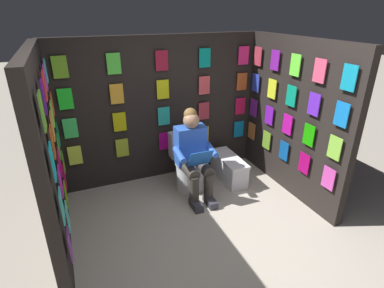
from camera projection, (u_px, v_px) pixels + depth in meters
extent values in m
plane|color=#B2A899|center=(226.00, 262.00, 3.09)|extent=(30.00, 30.00, 0.00)
cube|color=black|center=(162.00, 110.00, 4.37)|extent=(2.95, 0.10, 2.03)
cube|color=#DAE744|center=(75.00, 155.00, 4.05)|extent=(0.17, 0.01, 0.26)
cube|color=#9CB327|center=(122.00, 148.00, 4.27)|extent=(0.17, 0.01, 0.26)
cube|color=#B90B89|center=(165.00, 141.00, 4.49)|extent=(0.17, 0.01, 0.26)
cube|color=gold|center=(203.00, 135.00, 4.71)|extent=(0.17, 0.01, 0.26)
cube|color=#0C71AE|center=(239.00, 129.00, 4.92)|extent=(0.17, 0.01, 0.26)
cube|color=#37CD58|center=(70.00, 128.00, 3.89)|extent=(0.17, 0.01, 0.26)
cube|color=#C3B80A|center=(120.00, 122.00, 4.11)|extent=(0.17, 0.01, 0.26)
cube|color=#23AEA2|center=(164.00, 116.00, 4.33)|extent=(0.17, 0.01, 0.26)
cube|color=#A42C39|center=(204.00, 111.00, 4.55)|extent=(0.17, 0.01, 0.26)
cube|color=#BD1241|center=(240.00, 106.00, 4.77)|extent=(0.17, 0.01, 0.26)
cube|color=#19DA27|center=(65.00, 99.00, 3.74)|extent=(0.17, 0.01, 0.26)
cube|color=gold|center=(117.00, 94.00, 3.96)|extent=(0.17, 0.01, 0.26)
cube|color=#D5D711|center=(163.00, 89.00, 4.18)|extent=(0.17, 0.01, 0.26)
cube|color=#DC474D|center=(204.00, 85.00, 4.40)|extent=(0.17, 0.01, 0.26)
cube|color=#AD471D|center=(242.00, 82.00, 4.61)|extent=(0.17, 0.01, 0.26)
cube|color=#65A01E|center=(60.00, 67.00, 3.58)|extent=(0.17, 0.01, 0.26)
cube|color=#48D239|center=(114.00, 64.00, 3.80)|extent=(0.17, 0.01, 0.26)
cube|color=maroon|center=(162.00, 61.00, 4.02)|extent=(0.17, 0.01, 0.26)
cube|color=#089186|center=(205.00, 58.00, 4.24)|extent=(0.17, 0.01, 0.26)
cube|color=#DF2474|center=(244.00, 55.00, 4.46)|extent=(0.17, 0.01, 0.26)
cube|color=black|center=(293.00, 118.00, 4.02)|extent=(0.10, 1.96, 2.03)
cube|color=#BC652D|center=(252.00, 131.00, 4.85)|extent=(0.01, 0.17, 0.26)
cube|color=olive|center=(267.00, 140.00, 4.52)|extent=(0.01, 0.17, 0.26)
cube|color=#0D4995|center=(284.00, 151.00, 4.18)|extent=(0.01, 0.17, 0.26)
cube|color=#9D095A|center=(304.00, 163.00, 3.84)|extent=(0.01, 0.17, 0.26)
cube|color=#C73FA1|center=(328.00, 178.00, 3.51)|extent=(0.01, 0.17, 0.26)
cube|color=#62208C|center=(254.00, 108.00, 4.70)|extent=(0.01, 0.17, 0.26)
cube|color=purple|center=(269.00, 115.00, 4.36)|extent=(0.01, 0.17, 0.26)
cube|color=#B61292|center=(287.00, 124.00, 4.02)|extent=(0.01, 0.17, 0.26)
cube|color=#189E08|center=(309.00, 135.00, 3.69)|extent=(0.01, 0.17, 0.26)
cube|color=#80C33D|center=(335.00, 148.00, 3.35)|extent=(0.01, 0.17, 0.26)
cube|color=#263BB5|center=(256.00, 83.00, 4.54)|extent=(0.01, 0.17, 0.26)
cube|color=yellow|center=(272.00, 89.00, 4.20)|extent=(0.01, 0.17, 0.26)
cube|color=#0D9170|center=(291.00, 96.00, 3.87)|extent=(0.01, 0.17, 0.26)
cube|color=#5F25C9|center=(314.00, 104.00, 3.53)|extent=(0.01, 0.17, 0.26)
cube|color=blue|center=(342.00, 115.00, 3.19)|extent=(0.01, 0.17, 0.26)
cube|color=#AA3245|center=(258.00, 56.00, 4.39)|extent=(0.01, 0.17, 0.26)
cube|color=#7A1C9C|center=(275.00, 60.00, 4.05)|extent=(0.01, 0.17, 0.26)
cube|color=#63E939|center=(295.00, 65.00, 3.71)|extent=(0.01, 0.17, 0.26)
cube|color=#E1486D|center=(320.00, 71.00, 3.38)|extent=(0.01, 0.17, 0.26)
cube|color=#128CB0|center=(349.00, 78.00, 3.04)|extent=(0.01, 0.17, 0.26)
cube|color=black|center=(49.00, 157.00, 2.98)|extent=(0.10, 1.96, 2.03)
cube|color=#7A2D94|center=(70.00, 244.00, 2.53)|extent=(0.01, 0.17, 0.26)
cube|color=#4DE4C9|center=(68.00, 217.00, 2.86)|extent=(0.01, 0.17, 0.26)
cube|color=#6FB40E|center=(66.00, 195.00, 3.20)|extent=(0.01, 0.17, 0.26)
cube|color=#CC1555|center=(65.00, 177.00, 3.54)|extent=(0.01, 0.17, 0.26)
cube|color=#73AF22|center=(64.00, 162.00, 3.87)|extent=(0.01, 0.17, 0.26)
cube|color=teal|center=(62.00, 206.00, 2.37)|extent=(0.01, 0.17, 0.26)
cube|color=#BA22B3|center=(61.00, 181.00, 2.71)|extent=(0.01, 0.17, 0.26)
cube|color=#D30B6B|center=(60.00, 162.00, 3.04)|extent=(0.01, 0.17, 0.26)
cube|color=green|center=(59.00, 147.00, 3.38)|extent=(0.01, 0.17, 0.26)
cube|color=#09B057|center=(58.00, 134.00, 3.72)|extent=(0.01, 0.17, 0.26)
cube|color=#11A9BA|center=(53.00, 162.00, 2.21)|extent=(0.01, 0.17, 0.26)
cube|color=#BC5018|center=(53.00, 141.00, 2.55)|extent=(0.01, 0.17, 0.26)
cube|color=#E58E42|center=(52.00, 126.00, 2.89)|extent=(0.01, 0.17, 0.26)
cube|color=#8BE242|center=(52.00, 114.00, 3.22)|extent=(0.01, 0.17, 0.26)
cube|color=orange|center=(52.00, 104.00, 3.56)|extent=(0.01, 0.17, 0.26)
cube|color=#559F29|center=(42.00, 111.00, 2.06)|extent=(0.01, 0.17, 0.26)
cube|color=#52148D|center=(44.00, 97.00, 2.40)|extent=(0.01, 0.17, 0.26)
cube|color=red|center=(45.00, 86.00, 2.73)|extent=(0.01, 0.17, 0.26)
cube|color=#BA3DB5|center=(45.00, 77.00, 3.07)|extent=(0.01, 0.17, 0.26)
cube|color=#44BBE1|center=(46.00, 70.00, 3.41)|extent=(0.01, 0.17, 0.26)
cylinder|color=white|center=(190.00, 176.00, 4.28)|extent=(0.38, 0.38, 0.40)
cylinder|color=white|center=(190.00, 162.00, 4.20)|extent=(0.41, 0.41, 0.02)
cube|color=white|center=(183.00, 144.00, 4.35)|extent=(0.38, 0.19, 0.36)
cylinder|color=white|center=(185.00, 146.00, 4.27)|extent=(0.39, 0.07, 0.39)
cube|color=blue|center=(190.00, 145.00, 4.06)|extent=(0.40, 0.23, 0.52)
sphere|color=tan|center=(191.00, 120.00, 3.89)|extent=(0.21, 0.21, 0.21)
sphere|color=olive|center=(190.00, 115.00, 3.89)|extent=(0.17, 0.17, 0.17)
cylinder|color=#38332D|center=(203.00, 167.00, 4.03)|extent=(0.16, 0.40, 0.15)
cylinder|color=#38332D|center=(189.00, 169.00, 3.96)|extent=(0.16, 0.40, 0.15)
cylinder|color=#38332D|center=(209.00, 188.00, 3.96)|extent=(0.12, 0.12, 0.42)
cylinder|color=#38332D|center=(194.00, 191.00, 3.90)|extent=(0.12, 0.12, 0.42)
cube|color=#33333D|center=(210.00, 202.00, 3.98)|extent=(0.11, 0.26, 0.09)
cube|color=#33333D|center=(196.00, 205.00, 3.91)|extent=(0.11, 0.26, 0.09)
cylinder|color=blue|center=(211.00, 149.00, 3.99)|extent=(0.09, 0.31, 0.13)
cylinder|color=blue|center=(179.00, 155.00, 3.84)|extent=(0.09, 0.31, 0.13)
cube|color=blue|center=(201.00, 158.00, 3.79)|extent=(0.30, 0.13, 0.23)
cube|color=silver|center=(229.00, 169.00, 4.54)|extent=(0.28, 0.72, 0.33)
cube|color=white|center=(229.00, 158.00, 4.47)|extent=(0.30, 0.75, 0.03)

